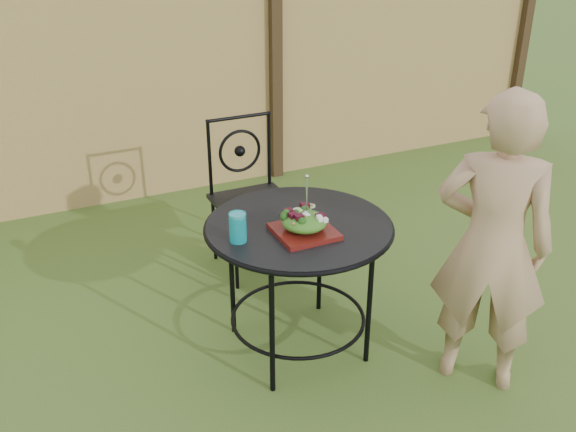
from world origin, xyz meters
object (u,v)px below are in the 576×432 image
object	(u,v)px
diner	(492,246)
salad_plate	(304,232)
patio_table	(299,249)
patio_chair	(250,192)

from	to	relation	value
diner	salad_plate	world-z (taller)	diner
patio_table	diner	xyz separation A→B (m)	(0.69, -0.58, 0.14)
patio_table	patio_chair	xyz separation A→B (m)	(0.11, 0.92, -0.08)
patio_table	diner	bearing A→B (deg)	-40.15
diner	salad_plate	distance (m)	0.85
patio_chair	patio_table	bearing A→B (deg)	-97.06
patio_table	salad_plate	world-z (taller)	salad_plate
diner	salad_plate	xyz separation A→B (m)	(-0.71, 0.47, 0.01)
patio_table	salad_plate	xyz separation A→B (m)	(-0.02, -0.11, 0.15)
patio_table	patio_chair	world-z (taller)	patio_chair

